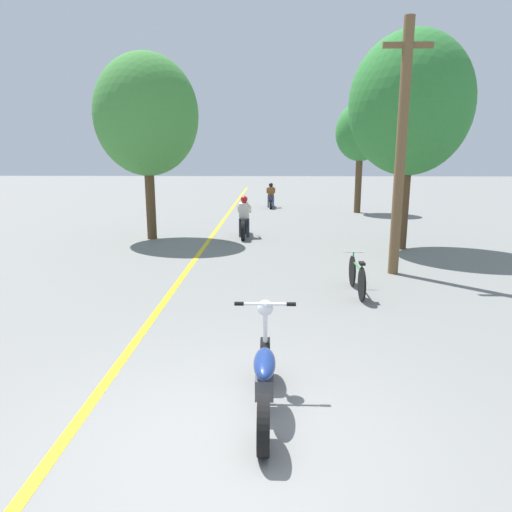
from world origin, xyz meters
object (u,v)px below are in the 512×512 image
(roadside_tree_right_near, at_px, (410,105))
(motorcycle_rider_far, at_px, (271,198))
(motorcycle_foreground, at_px, (265,375))
(roadside_tree_right_far, at_px, (361,133))
(motorcycle_rider_lead, at_px, (244,221))
(utility_pole, at_px, (401,148))
(roadside_tree_left, at_px, (146,116))
(bicycle_parked, at_px, (357,276))

(roadside_tree_right_near, relative_size, motorcycle_rider_far, 3.02)
(motorcycle_rider_far, bearing_deg, motorcycle_foreground, -90.25)
(roadside_tree_right_far, height_order, motorcycle_foreground, roadside_tree_right_far)
(motorcycle_rider_lead, relative_size, motorcycle_rider_far, 0.99)
(utility_pole, height_order, roadside_tree_right_near, roadside_tree_right_near)
(roadside_tree_left, height_order, motorcycle_rider_lead, roadside_tree_left)
(roadside_tree_left, xyz_separation_m, motorcycle_foreground, (4.00, -10.69, -3.65))
(utility_pole, distance_m, roadside_tree_left, 8.43)
(utility_pole, xyz_separation_m, roadside_tree_right_far, (1.36, 12.10, 0.90))
(utility_pole, bearing_deg, bicycle_parked, -125.41)
(roadside_tree_right_far, height_order, motorcycle_rider_far, roadside_tree_right_far)
(roadside_tree_right_far, relative_size, bicycle_parked, 3.07)
(utility_pole, height_order, roadside_tree_right_far, utility_pole)
(utility_pole, relative_size, roadside_tree_right_far, 1.08)
(roadside_tree_left, bearing_deg, bicycle_parked, -46.54)
(roadside_tree_right_near, bearing_deg, roadside_tree_right_far, 87.89)
(motorcycle_rider_far, relative_size, bicycle_parked, 1.20)
(roadside_tree_right_far, bearing_deg, motorcycle_rider_lead, -126.35)
(motorcycle_rider_far, bearing_deg, bicycle_parked, -83.69)
(motorcycle_rider_lead, bearing_deg, roadside_tree_right_near, -20.97)
(utility_pole, xyz_separation_m, roadside_tree_right_near, (1.03, 3.06, 1.26))
(motorcycle_foreground, bearing_deg, roadside_tree_left, 110.50)
(motorcycle_foreground, relative_size, motorcycle_rider_far, 0.95)
(motorcycle_foreground, xyz_separation_m, motorcycle_rider_lead, (-0.85, 11.14, 0.13))
(utility_pole, distance_m, roadside_tree_right_near, 3.47)
(utility_pole, relative_size, motorcycle_rider_far, 2.77)
(roadside_tree_right_near, bearing_deg, roadside_tree_left, 169.90)
(motorcycle_rider_lead, height_order, bicycle_parked, motorcycle_rider_lead)
(utility_pole, bearing_deg, roadside_tree_right_near, 71.37)
(motorcycle_foreground, bearing_deg, bicycle_parked, 67.68)
(roadside_tree_right_far, distance_m, motorcycle_foreground, 19.13)
(roadside_tree_left, xyz_separation_m, motorcycle_rider_lead, (3.15, 0.45, -3.52))
(roadside_tree_right_far, xyz_separation_m, motorcycle_rider_far, (-4.32, 2.17, -3.36))
(roadside_tree_right_near, xyz_separation_m, bicycle_parked, (-2.22, -4.74, -3.87))
(motorcycle_rider_far, bearing_deg, roadside_tree_right_far, -26.63)
(roadside_tree_right_near, bearing_deg, bicycle_parked, -115.15)
(utility_pole, distance_m, roadside_tree_right_far, 12.21)
(roadside_tree_right_near, relative_size, roadside_tree_right_far, 1.18)
(utility_pole, relative_size, roadside_tree_right_near, 0.92)
(roadside_tree_left, bearing_deg, motorcycle_rider_lead, 8.15)
(roadside_tree_right_far, relative_size, motorcycle_rider_lead, 2.59)
(roadside_tree_left, bearing_deg, motorcycle_rider_far, 67.29)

